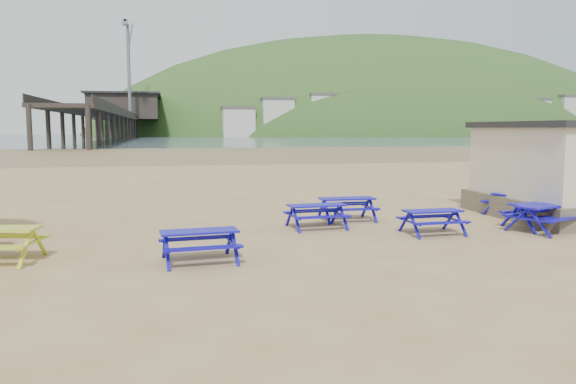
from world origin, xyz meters
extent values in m
plane|color=tan|center=(0.00, 0.00, 0.00)|extent=(400.00, 400.00, 0.00)
plane|color=olive|center=(0.00, 55.00, 0.00)|extent=(400.00, 400.00, 0.00)
plane|color=#475965|center=(0.00, 170.00, 0.01)|extent=(400.00, 400.00, 0.00)
cube|color=#161099|center=(0.49, 0.70, 0.68)|extent=(1.73, 0.79, 0.05)
cube|color=#161099|center=(0.44, 1.26, 0.42)|extent=(1.69, 0.37, 0.05)
cube|color=#161099|center=(0.53, 0.14, 0.42)|extent=(1.69, 0.37, 0.05)
cube|color=#161099|center=(1.79, 1.84, 0.71)|extent=(1.75, 0.68, 0.05)
cube|color=#161099|center=(1.79, 2.43, 0.44)|extent=(1.74, 0.25, 0.05)
cube|color=#161099|center=(1.79, 1.26, 0.44)|extent=(1.74, 0.25, 0.05)
cube|color=#161099|center=(7.75, 1.74, 0.75)|extent=(1.99, 1.41, 0.05)
cube|color=#161099|center=(7.50, 2.31, 0.46)|extent=(1.80, 0.99, 0.05)
cube|color=#161099|center=(8.00, 1.18, 0.46)|extent=(1.80, 0.99, 0.05)
cube|color=#161099|center=(-3.11, -2.84, 0.68)|extent=(1.73, 0.81, 0.05)
cube|color=#161099|center=(-3.16, -2.28, 0.42)|extent=(1.70, 0.39, 0.05)
cube|color=#161099|center=(-3.06, -3.40, 0.42)|extent=(1.70, 0.39, 0.05)
cube|color=#161099|center=(3.40, -0.87, 0.65)|extent=(1.63, 0.69, 0.04)
cube|color=#161099|center=(3.38, -0.34, 0.40)|extent=(1.62, 0.29, 0.04)
cube|color=#161099|center=(3.43, -1.41, 0.40)|extent=(1.62, 0.29, 0.04)
cube|color=#161099|center=(6.70, -1.20, 0.74)|extent=(1.97, 1.33, 0.05)
cube|color=#161099|center=(6.48, -0.62, 0.46)|extent=(1.80, 0.90, 0.05)
cube|color=#161099|center=(6.92, -1.77, 0.46)|extent=(1.80, 0.90, 0.05)
cube|color=#B0C724|center=(-7.38, -1.32, 0.46)|extent=(1.84, 0.58, 0.05)
cube|color=black|center=(-18.00, 175.00, 6.00)|extent=(9.00, 220.00, 0.60)
cube|color=black|center=(-18.00, 186.00, 10.00)|extent=(22.00, 30.00, 8.00)
cube|color=black|center=(-18.00, 186.00, 14.30)|extent=(24.00, 32.00, 0.60)
cylinder|color=slate|center=(-15.00, 164.00, 20.00)|extent=(1.00, 1.00, 28.00)
cube|color=slate|center=(-15.00, 178.00, 33.00)|extent=(0.60, 25.63, 12.38)
ellipsoid|color=#2D4C1E|center=(90.00, 230.00, -10.00)|extent=(264.00, 144.00, 108.00)
cube|color=#161099|center=(6.88, -0.70, 0.72)|extent=(1.85, 0.91, 0.05)
cube|color=#161099|center=(6.81, -0.12, 0.44)|extent=(1.79, 0.47, 0.05)
cube|color=#161099|center=(6.96, -1.29, 0.44)|extent=(1.79, 0.47, 0.05)
camera|label=1|loc=(-3.73, -15.09, 2.92)|focal=35.00mm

